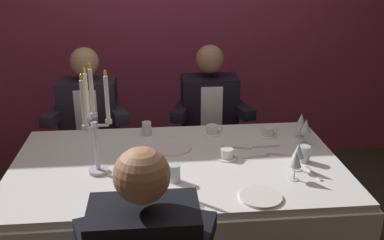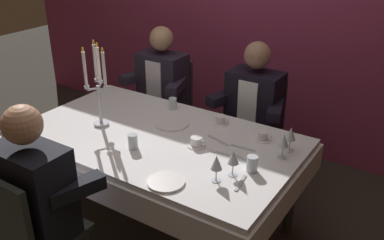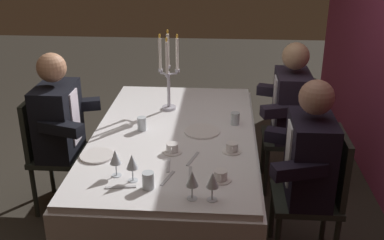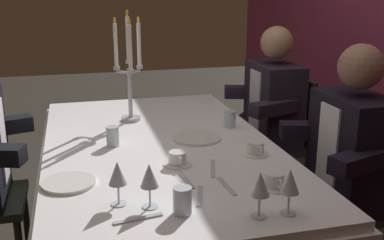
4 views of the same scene
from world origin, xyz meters
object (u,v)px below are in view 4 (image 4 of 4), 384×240
object	(u,v)px
coffee_cup_0	(256,149)
coffee_cup_1	(178,159)
wine_glass_2	(118,175)
coffee_cup_2	(274,181)
wine_glass_3	(260,185)
water_tumbler_2	(182,201)
dinner_plate_1	(197,138)
water_tumbler_0	(113,136)
candelabra	(129,72)
wine_glass_0	(149,177)
seated_diner_2	(354,149)
wine_glass_1	(290,182)
dining_table	(160,166)
seated_diner_0	(274,103)
water_tumbler_1	(230,119)
dinner_plate_0	(69,183)

from	to	relation	value
coffee_cup_0	coffee_cup_1	world-z (taller)	same
wine_glass_2	coffee_cup_2	bearing A→B (deg)	89.06
wine_glass_3	water_tumbler_2	size ratio (longest dim) A/B	1.69
coffee_cup_1	coffee_cup_2	xyz separation A→B (m)	(0.32, 0.31, 0.00)
dinner_plate_1	water_tumbler_0	bearing A→B (deg)	-90.85
candelabra	coffee_cup_0	size ratio (longest dim) A/B	4.71
wine_glass_0	water_tumbler_2	size ratio (longest dim) A/B	1.69
coffee_cup_2	water_tumbler_2	bearing A→B (deg)	-73.84
seated_diner_2	wine_glass_1	bearing A→B (deg)	-48.65
wine_glass_3	water_tumbler_2	xyz separation A→B (m)	(-0.09, -0.25, -0.07)
wine_glass_0	dining_table	bearing A→B (deg)	166.49
wine_glass_1	seated_diner_0	xyz separation A→B (m)	(-1.44, 0.59, -0.12)
wine_glass_3	seated_diner_0	xyz separation A→B (m)	(-1.43, 0.70, -0.12)
wine_glass_0	dinner_plate_1	bearing A→B (deg)	152.55
water_tumbler_0	coffee_cup_2	distance (m)	0.85
candelabra	water_tumbler_1	world-z (taller)	candelabra
wine_glass_3	water_tumbler_0	xyz separation A→B (m)	(-0.85, -0.41, -0.07)
dinner_plate_1	wine_glass_2	bearing A→B (deg)	-35.95
water_tumbler_1	coffee_cup_1	size ratio (longest dim) A/B	0.68
dining_table	candelabra	world-z (taller)	candelabra
dining_table	seated_diner_0	xyz separation A→B (m)	(-0.61, 0.89, 0.11)
coffee_cup_1	seated_diner_0	distance (m)	1.25
water_tumbler_0	water_tumbler_1	xyz separation A→B (m)	(-0.15, 0.65, -0.00)
coffee_cup_1	seated_diner_2	world-z (taller)	seated_diner_2
wine_glass_3	water_tumbler_1	size ratio (longest dim) A/B	1.82
candelabra	water_tumbler_2	xyz separation A→B (m)	(1.17, 0.02, -0.23)
dining_table	water_tumbler_2	world-z (taller)	water_tumbler_2
coffee_cup_1	water_tumbler_2	bearing A→B (deg)	-10.69
coffee_cup_2	dining_table	bearing A→B (deg)	-151.91
dinner_plate_1	wine_glass_1	world-z (taller)	wine_glass_1
dinner_plate_1	seated_diner_0	distance (m)	0.91
dinner_plate_1	dinner_plate_0	bearing A→B (deg)	-57.00
dinner_plate_0	water_tumbler_1	distance (m)	1.03
dining_table	candelabra	bearing A→B (deg)	-169.18
water_tumbler_0	wine_glass_2	bearing A→B (deg)	-3.47
wine_glass_0	wine_glass_1	size ratio (longest dim) A/B	1.00
wine_glass_2	water_tumbler_0	distance (m)	0.64
seated_diner_0	coffee_cup_2	bearing A→B (deg)	-24.23
coffee_cup_2	wine_glass_3	bearing A→B (deg)	-36.10
dinner_plate_0	seated_diner_0	xyz separation A→B (m)	(-1.00, 1.32, -0.01)
coffee_cup_2	seated_diner_2	size ratio (longest dim) A/B	0.11
wine_glass_0	dinner_plate_0	bearing A→B (deg)	-134.39
dinner_plate_1	coffee_cup_2	bearing A→B (deg)	12.08
water_tumbler_0	water_tumbler_1	size ratio (longest dim) A/B	1.07
water_tumbler_2	coffee_cup_0	xyz separation A→B (m)	(-0.47, 0.46, -0.02)
dining_table	candelabra	distance (m)	0.60
dining_table	wine_glass_3	distance (m)	0.88
wine_glass_1	coffee_cup_2	size ratio (longest dim) A/B	1.24
seated_diner_2	wine_glass_0	bearing A→B (deg)	-71.13
dinner_plate_1	coffee_cup_0	distance (m)	0.35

